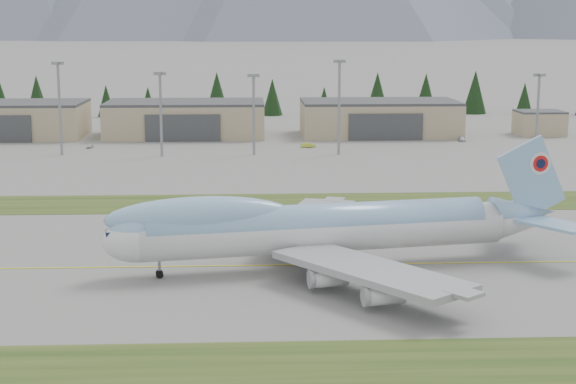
{
  "coord_description": "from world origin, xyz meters",
  "views": [
    {
      "loc": [
        4.13,
        -121.88,
        33.91
      ],
      "look_at": [
        10.35,
        14.12,
        8.0
      ],
      "focal_mm": 55.0,
      "sensor_mm": 36.0,
      "label": 1
    }
  ],
  "objects_px": {
    "hangar_center": "(186,119)",
    "service_vehicle_a": "(90,148)",
    "hangar_left": "(5,120)",
    "hangar_right": "(379,118)",
    "boeing_747_freighter": "(320,227)",
    "service_vehicle_c": "(462,141)",
    "service_vehicle_b": "(308,147)"
  },
  "relations": [
    {
      "from": "service_vehicle_a",
      "to": "boeing_747_freighter",
      "type": "bearing_deg",
      "value": -57.32
    },
    {
      "from": "service_vehicle_c",
      "to": "hangar_right",
      "type": "bearing_deg",
      "value": 147.15
    },
    {
      "from": "hangar_right",
      "to": "service_vehicle_b",
      "type": "xyz_separation_m",
      "value": [
        -24.06,
        -27.23,
        -5.39
      ]
    },
    {
      "from": "hangar_right",
      "to": "boeing_747_freighter",
      "type": "bearing_deg",
      "value": -101.54
    },
    {
      "from": "hangar_right",
      "to": "service_vehicle_b",
      "type": "distance_m",
      "value": 36.74
    },
    {
      "from": "service_vehicle_a",
      "to": "service_vehicle_b",
      "type": "distance_m",
      "value": 60.94
    },
    {
      "from": "hangar_left",
      "to": "service_vehicle_b",
      "type": "bearing_deg",
      "value": -16.67
    },
    {
      "from": "hangar_right",
      "to": "service_vehicle_a",
      "type": "height_order",
      "value": "hangar_right"
    },
    {
      "from": "hangar_right",
      "to": "service_vehicle_a",
      "type": "bearing_deg",
      "value": -163.15
    },
    {
      "from": "hangar_center",
      "to": "hangar_right",
      "type": "xyz_separation_m",
      "value": [
        60.0,
        0.0,
        0.0
      ]
    },
    {
      "from": "hangar_center",
      "to": "service_vehicle_c",
      "type": "relative_size",
      "value": 11.01
    },
    {
      "from": "hangar_left",
      "to": "service_vehicle_a",
      "type": "distance_m",
      "value": 39.91
    },
    {
      "from": "boeing_747_freighter",
      "to": "hangar_center",
      "type": "xyz_separation_m",
      "value": [
        -29.06,
        151.49,
        -0.57
      ]
    },
    {
      "from": "hangar_center",
      "to": "service_vehicle_a",
      "type": "xyz_separation_m",
      "value": [
        -24.98,
        -25.74,
        -5.39
      ]
    },
    {
      "from": "hangar_left",
      "to": "service_vehicle_b",
      "type": "relative_size",
      "value": 11.74
    },
    {
      "from": "service_vehicle_a",
      "to": "hangar_center",
      "type": "bearing_deg",
      "value": 55.29
    },
    {
      "from": "service_vehicle_b",
      "to": "service_vehicle_c",
      "type": "height_order",
      "value": "service_vehicle_b"
    },
    {
      "from": "boeing_747_freighter",
      "to": "service_vehicle_c",
      "type": "height_order",
      "value": "boeing_747_freighter"
    },
    {
      "from": "hangar_left",
      "to": "boeing_747_freighter",
      "type": "bearing_deg",
      "value": -60.97
    },
    {
      "from": "hangar_center",
      "to": "service_vehicle_a",
      "type": "relative_size",
      "value": 14.96
    },
    {
      "from": "service_vehicle_b",
      "to": "boeing_747_freighter",
      "type": "bearing_deg",
      "value": 167.78
    },
    {
      "from": "hangar_left",
      "to": "hangar_right",
      "type": "xyz_separation_m",
      "value": [
        115.0,
        0.0,
        0.0
      ]
    },
    {
      "from": "boeing_747_freighter",
      "to": "hangar_center",
      "type": "relative_size",
      "value": 1.44
    },
    {
      "from": "hangar_right",
      "to": "service_vehicle_a",
      "type": "xyz_separation_m",
      "value": [
        -84.98,
        -25.74,
        -5.39
      ]
    },
    {
      "from": "service_vehicle_c",
      "to": "hangar_left",
      "type": "bearing_deg",
      "value": 175.99
    },
    {
      "from": "hangar_right",
      "to": "service_vehicle_c",
      "type": "bearing_deg",
      "value": -35.44
    },
    {
      "from": "service_vehicle_b",
      "to": "hangar_center",
      "type": "bearing_deg",
      "value": 43.8
    },
    {
      "from": "hangar_center",
      "to": "hangar_right",
      "type": "height_order",
      "value": "same"
    },
    {
      "from": "service_vehicle_a",
      "to": "service_vehicle_c",
      "type": "relative_size",
      "value": 0.74
    },
    {
      "from": "boeing_747_freighter",
      "to": "hangar_right",
      "type": "relative_size",
      "value": 1.44
    },
    {
      "from": "service_vehicle_b",
      "to": "service_vehicle_a",
      "type": "bearing_deg",
      "value": 79.55
    },
    {
      "from": "hangar_left",
      "to": "hangar_center",
      "type": "bearing_deg",
      "value": 0.0
    }
  ]
}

